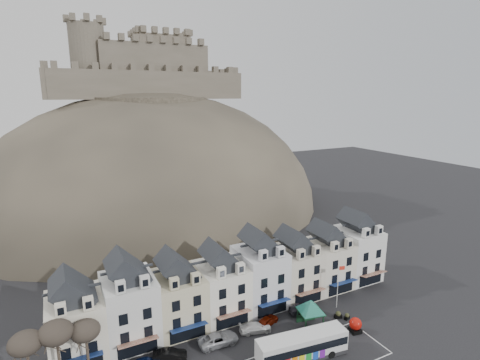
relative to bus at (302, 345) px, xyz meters
name	(u,v)px	position (x,y,z in m)	size (l,w,h in m)	color
townhouse_terrace	(242,277)	(-1.62, 13.85, 3.42)	(54.40, 9.35, 11.80)	white
castle_hill	(160,214)	(-0.51, 66.84, -1.78)	(100.00, 76.00, 68.00)	#312E26
castle	(144,68)	(-1.26, 73.82, 38.31)	(50.20, 22.20, 22.00)	brown
tree_left_far	(26,344)	(-30.77, 8.38, 5.02)	(3.61, 3.61, 8.24)	#352A22
tree_left_mid	(56,333)	(-27.77, 8.38, 5.36)	(3.78, 3.78, 8.64)	#352A22
tree_left_near	(85,331)	(-24.77, 8.38, 4.67)	(3.43, 3.43, 7.84)	#352A22
bus	(302,345)	(0.00, 0.00, 0.00)	(12.32, 4.22, 3.41)	#262628
bus_shelter	(311,306)	(5.13, 5.01, 1.44)	(6.63, 6.63, 4.29)	#10321B
red_buoy	(355,325)	(10.08, 1.00, -0.76)	(1.77, 1.77, 2.19)	black
flagpole	(338,283)	(12.06, 7.10, 2.30)	(1.04, 0.31, 7.33)	silver
planter_west	(338,315)	(10.23, 4.75, -1.34)	(1.23, 0.82, 1.12)	black
planter_east	(347,316)	(11.23, 3.92, -1.42)	(1.06, 0.75, 0.96)	black
car_black	(170,355)	(-15.27, 7.38, -1.17)	(1.51, 4.32, 1.42)	black
car_silver	(218,339)	(-8.48, 7.38, -1.11)	(2.56, 5.48, 1.55)	#A1A2A8
car_white	(255,328)	(-2.66, 7.50, -1.21)	(1.89, 4.64, 1.35)	silver
car_maroon	(267,321)	(-0.33, 8.12, -1.19)	(1.63, 4.06, 1.38)	#4C0F04
car_charcoal	(304,309)	(6.28, 8.05, -1.13)	(1.58, 4.54, 1.50)	black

